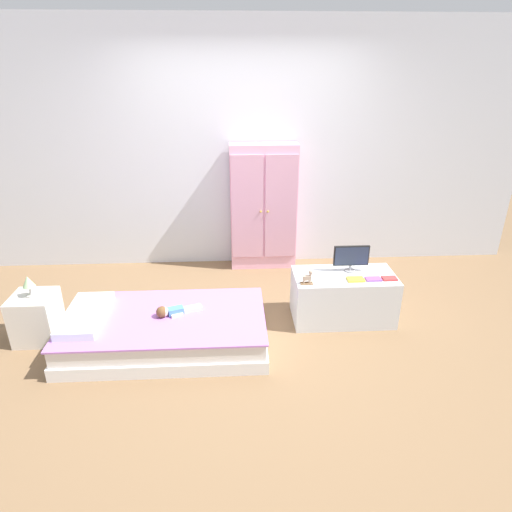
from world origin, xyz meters
name	(u,v)px	position (x,y,z in m)	size (l,w,h in m)	color
ground_plane	(251,332)	(0.00, 0.00, -0.01)	(10.00, 10.00, 0.02)	brown
back_wall	(244,149)	(0.00, 1.57, 1.35)	(6.40, 0.05, 2.70)	silver
bed	(166,330)	(-0.73, -0.16, 0.14)	(1.70, 0.94, 0.27)	white
pillow	(86,315)	(-1.38, -0.16, 0.31)	(0.32, 0.67, 0.07)	silver
doll	(171,311)	(-0.68, -0.14, 0.31)	(0.38, 0.20, 0.10)	#4C84C6
nightstand	(36,317)	(-1.86, -0.01, 0.21)	(0.35, 0.35, 0.42)	silver
table_lamp	(28,283)	(-1.86, -0.01, 0.55)	(0.10, 0.10, 0.19)	#B7B2AD
wardrobe	(263,208)	(0.21, 1.41, 0.72)	(0.75, 0.28, 1.44)	#EFADCC
tv_stand	(343,297)	(0.87, 0.17, 0.23)	(0.93, 0.48, 0.46)	silver
tv_monitor	(351,257)	(0.94, 0.25, 0.60)	(0.33, 0.10, 0.25)	#99999E
rocking_horse_toy	(308,277)	(0.50, 0.02, 0.52)	(0.11, 0.04, 0.13)	#8E6642
book_yellow	(356,279)	(0.94, 0.07, 0.46)	(0.15, 0.10, 0.02)	gold
book_purple	(373,279)	(1.10, 0.07, 0.46)	(0.14, 0.09, 0.01)	#8E51B2
book_red	(390,278)	(1.25, 0.07, 0.46)	(0.13, 0.08, 0.02)	#CC3838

